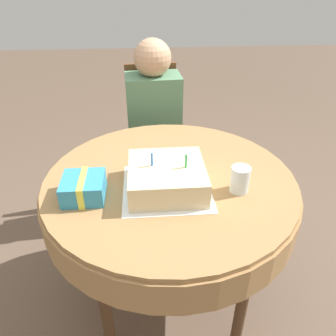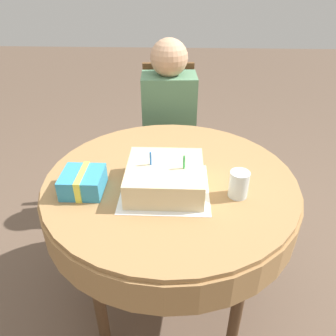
# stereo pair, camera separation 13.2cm
# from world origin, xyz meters

# --- Properties ---
(ground_plane) EXTENTS (12.00, 12.00, 0.00)m
(ground_plane) POSITION_xyz_m (0.00, 0.00, 0.00)
(ground_plane) COLOR brown
(dining_table) EXTENTS (1.07, 1.07, 0.76)m
(dining_table) POSITION_xyz_m (0.00, 0.00, 0.67)
(dining_table) COLOR #9E7547
(dining_table) RESTS_ON ground_plane
(chair) EXTENTS (0.39, 0.39, 0.99)m
(chair) POSITION_xyz_m (-0.04, 0.86, 0.52)
(chair) COLOR brown
(chair) RESTS_ON ground_plane
(person) EXTENTS (0.34, 0.33, 1.17)m
(person) POSITION_xyz_m (-0.03, 0.76, 0.71)
(person) COLOR tan
(person) RESTS_ON ground_plane
(napkin) EXTENTS (0.35, 0.35, 0.00)m
(napkin) POSITION_xyz_m (-0.02, -0.08, 0.77)
(napkin) COLOR white
(napkin) RESTS_ON dining_table
(birthday_cake) EXTENTS (0.30, 0.30, 0.16)m
(birthday_cake) POSITION_xyz_m (-0.02, -0.08, 0.82)
(birthday_cake) COLOR beige
(birthday_cake) RESTS_ON dining_table
(drinking_glass) EXTENTS (0.07, 0.07, 0.11)m
(drinking_glass) POSITION_xyz_m (0.26, -0.11, 0.82)
(drinking_glass) COLOR silver
(drinking_glass) RESTS_ON dining_table
(gift_box) EXTENTS (0.16, 0.16, 0.09)m
(gift_box) POSITION_xyz_m (-0.34, -0.11, 0.81)
(gift_box) COLOR teal
(gift_box) RESTS_ON dining_table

